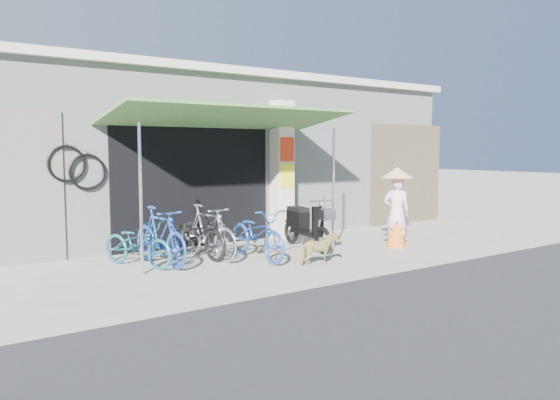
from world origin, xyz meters
TOP-DOWN VIEW (x-y plane):
  - ground at (0.00, 0.00)m, footprint 80.00×80.00m
  - bicycle_shop at (-0.00, 5.09)m, footprint 12.30×5.30m
  - shop_pillar at (0.85, 2.45)m, footprint 0.42×0.44m
  - awning at (-0.90, 1.63)m, footprint 4.60×1.88m
  - neighbour_right at (5.00, 2.59)m, footprint 2.60×0.06m
  - bike_teal at (-2.86, 1.32)m, footprint 1.09×1.60m
  - bike_blue at (-2.50, 1.23)m, footprint 0.65×1.69m
  - bike_black at (-1.70, 1.47)m, footprint 0.86×1.69m
  - bike_silver at (-1.61, 1.25)m, footprint 0.74×1.68m
  - bike_navy at (-0.90, 0.71)m, footprint 0.67×1.76m
  - street_dog at (-0.34, -0.33)m, footprint 0.69×0.39m
  - moped at (0.45, 1.07)m, footprint 0.56×1.78m
  - nun at (2.01, 0.12)m, footprint 0.64×0.64m

SIDE VIEW (x-z plane):
  - ground at x=0.00m, z-range 0.00..0.00m
  - street_dog at x=-0.34m, z-range 0.00..0.55m
  - bike_teal at x=-2.86m, z-range 0.00..0.80m
  - bike_black at x=-1.70m, z-range 0.00..0.85m
  - bike_navy at x=-0.90m, z-range 0.00..0.92m
  - moped at x=0.45m, z-range -0.05..0.97m
  - bike_silver at x=-1.61m, z-range 0.00..0.97m
  - bike_blue at x=-2.50m, z-range 0.00..0.99m
  - nun at x=2.01m, z-range 0.00..1.61m
  - neighbour_right at x=5.00m, z-range 0.00..2.60m
  - shop_pillar at x=0.85m, z-range 0.00..3.00m
  - bicycle_shop at x=0.00m, z-range 0.00..3.66m
  - awning at x=-0.90m, z-range 1.15..3.88m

